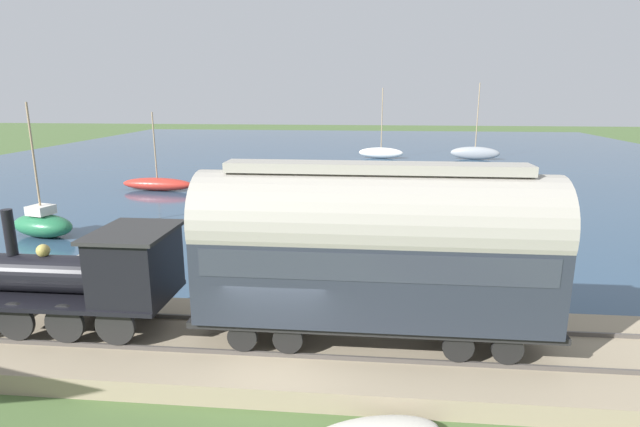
% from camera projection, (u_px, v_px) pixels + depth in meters
% --- Properties ---
extents(ground_plane, '(200.00, 200.00, 0.00)m').
position_uv_depth(ground_plane, '(278.00, 375.00, 12.79)').
color(ground_plane, '#476033').
extents(harbor_water, '(80.00, 80.00, 0.01)m').
position_uv_depth(harbor_water, '(348.00, 158.00, 54.98)').
color(harbor_water, '#2D4760').
rests_on(harbor_water, ground).
extents(rail_embankment, '(4.83, 56.00, 0.65)m').
position_uv_depth(rail_embankment, '(283.00, 348.00, 13.61)').
color(rail_embankment, gray).
rests_on(rail_embankment, ground).
extents(steam_locomotive, '(2.49, 5.60, 3.33)m').
position_uv_depth(steam_locomotive, '(100.00, 272.00, 13.61)').
color(steam_locomotive, black).
rests_on(steam_locomotive, rail_embankment).
extents(passenger_coach, '(2.50, 9.31, 4.72)m').
position_uv_depth(passenger_coach, '(374.00, 247.00, 12.69)').
color(passenger_coach, black).
rests_on(passenger_coach, rail_embankment).
extents(sailboat_red, '(1.71, 5.47, 5.67)m').
position_uv_depth(sailboat_red, '(158.00, 184.00, 36.62)').
color(sailboat_red, '#B72D23').
rests_on(sailboat_red, harbor_water).
extents(sailboat_green, '(2.44, 3.72, 6.60)m').
position_uv_depth(sailboat_green, '(43.00, 224.00, 24.86)').
color(sailboat_green, '#236B42').
rests_on(sailboat_green, harbor_water).
extents(sailboat_white, '(1.93, 4.98, 7.48)m').
position_uv_depth(sailboat_white, '(381.00, 153.00, 54.44)').
color(sailboat_white, white).
rests_on(sailboat_white, harbor_water).
extents(sailboat_gray, '(1.92, 5.18, 7.99)m').
position_uv_depth(sailboat_gray, '(475.00, 153.00, 53.42)').
color(sailboat_gray, gray).
rests_on(sailboat_gray, harbor_water).
extents(rowboat_near_shore, '(2.47, 2.13, 0.34)m').
position_uv_depth(rowboat_near_shore, '(82.00, 263.00, 20.61)').
color(rowboat_near_shore, beige).
rests_on(rowboat_near_shore, harbor_water).
extents(rowboat_far_out, '(1.97, 2.55, 0.54)m').
position_uv_depth(rowboat_far_out, '(525.00, 240.00, 23.40)').
color(rowboat_far_out, '#B7B2A3').
rests_on(rowboat_far_out, harbor_water).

